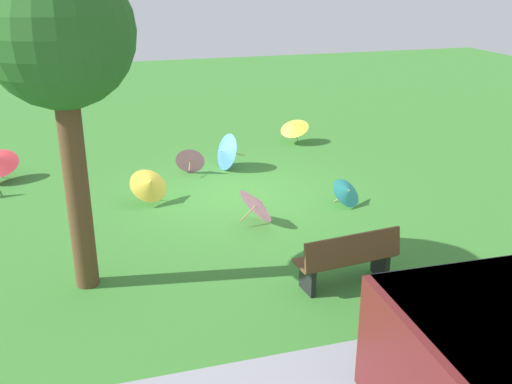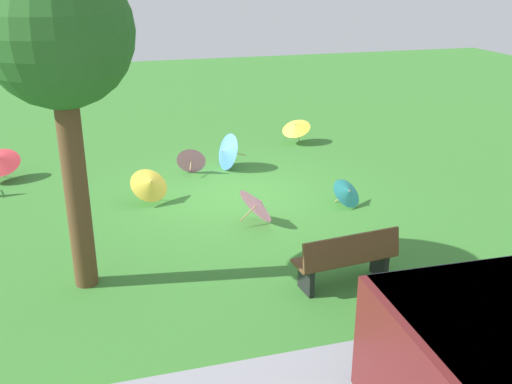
{
  "view_description": "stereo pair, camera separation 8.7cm",
  "coord_description": "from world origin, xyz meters",
  "views": [
    {
      "loc": [
        2.9,
        11.28,
        4.55
      ],
      "look_at": [
        -0.02,
        1.42,
        0.6
      ],
      "focal_mm": 41.03,
      "sensor_mm": 36.0,
      "label": 1
    },
    {
      "loc": [
        2.82,
        11.31,
        4.55
      ],
      "look_at": [
        -0.02,
        1.42,
        0.6
      ],
      "focal_mm": 41.03,
      "sensor_mm": 36.0,
      "label": 2
    }
  ],
  "objects": [
    {
      "name": "ground",
      "position": [
        0.0,
        0.0,
        0.0
      ],
      "size": [
        40.0,
        40.0,
        0.0
      ],
      "primitive_type": "plane",
      "color": "#387A2D"
    },
    {
      "name": "park_bench",
      "position": [
        -0.66,
        4.15,
        0.47
      ],
      "size": [
        1.64,
        0.64,
        0.9
      ],
      "color": "brown",
      "rests_on": "ground"
    },
    {
      "name": "shade_tree",
      "position": [
        3.14,
        2.97,
        3.67
      ],
      "size": [
        2.03,
        2.03,
        4.78
      ],
      "color": "brown",
      "rests_on": "ground"
    },
    {
      "name": "parasol_teal_0",
      "position": [
        -2.03,
        1.2,
        0.3
      ],
      "size": [
        0.84,
        0.79,
        0.57
      ],
      "color": "tan",
      "rests_on": "ground"
    },
    {
      "name": "parasol_pink_0",
      "position": [
        0.66,
        -1.71,
        0.34
      ],
      "size": [
        0.75,
        0.66,
        0.69
      ],
      "color": "tan",
      "rests_on": "ground"
    },
    {
      "name": "parasol_blue_1",
      "position": [
        -0.18,
        -1.78,
        0.45
      ],
      "size": [
        0.84,
        0.96,
        0.89
      ],
      "color": "tan",
      "rests_on": "ground"
    },
    {
      "name": "parasol_yellow_0",
      "position": [
        -2.55,
        -3.39,
        0.48
      ],
      "size": [
        1.1,
        1.1,
        0.72
      ],
      "color": "tan",
      "rests_on": "ground"
    },
    {
      "name": "parasol_pink_1",
      "position": [
        -0.04,
        1.49,
        0.39
      ],
      "size": [
        0.81,
        0.96,
        0.78
      ],
      "color": "tan",
      "rests_on": "ground"
    },
    {
      "name": "parasol_yellow_1",
      "position": [
        1.81,
        -0.05,
        0.44
      ],
      "size": [
        0.98,
        0.93,
        0.77
      ],
      "color": "tan",
      "rests_on": "ground"
    }
  ]
}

